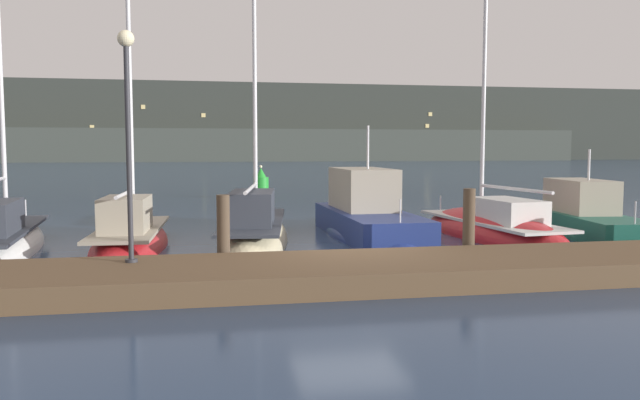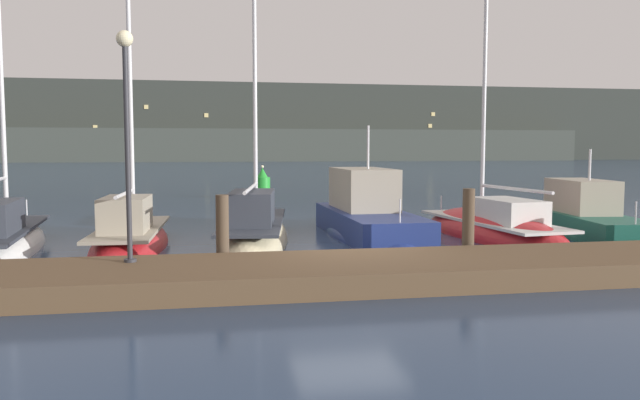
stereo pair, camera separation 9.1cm
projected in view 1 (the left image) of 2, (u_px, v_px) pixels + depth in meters
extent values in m
plane|color=navy|center=(349.00, 266.00, 14.14)|extent=(400.00, 400.00, 0.00)
cube|color=brown|center=(370.00, 271.00, 12.38)|extent=(23.66, 2.80, 0.45)
cylinder|color=#4C3D2D|center=(223.00, 233.00, 13.44)|extent=(0.28, 0.28, 1.66)
cylinder|color=#4C3D2D|center=(469.00, 226.00, 14.46)|extent=(0.28, 0.28, 1.73)
ellipsoid|color=white|center=(3.00, 253.00, 15.90)|extent=(2.36, 7.55, 1.39)
cube|color=#333842|center=(2.00, 230.00, 15.85)|extent=(1.98, 6.34, 0.08)
cylinder|color=silver|center=(26.00, 208.00, 19.11)|extent=(0.04, 0.04, 0.50)
ellipsoid|color=red|center=(131.00, 247.00, 16.79)|extent=(2.06, 6.40, 1.23)
cube|color=#A39984|center=(131.00, 229.00, 16.74)|extent=(1.73, 5.38, 0.08)
cube|color=#A39984|center=(126.00, 214.00, 15.95)|extent=(1.18, 2.07, 0.87)
cylinder|color=silver|center=(129.00, 59.00, 16.86)|extent=(0.12, 0.12, 9.15)
cylinder|color=silver|center=(125.00, 194.00, 15.83)|extent=(0.18, 2.70, 0.09)
cylinder|color=silver|center=(144.00, 209.00, 19.60)|extent=(0.04, 0.04, 0.50)
ellipsoid|color=beige|center=(255.00, 242.00, 17.77)|extent=(2.96, 7.83, 1.47)
cube|color=#333842|center=(255.00, 221.00, 17.72)|extent=(2.48, 6.58, 0.08)
cube|color=#333842|center=(252.00, 207.00, 16.76)|extent=(1.47, 2.58, 0.87)
cylinder|color=silver|center=(255.00, 66.00, 17.95)|extent=(0.12, 0.12, 8.86)
cylinder|color=silver|center=(251.00, 188.00, 16.34)|extent=(0.64, 3.79, 0.09)
cylinder|color=silver|center=(261.00, 202.00, 21.19)|extent=(0.04, 0.04, 0.50)
ellipsoid|color=navy|center=(369.00, 237.00, 18.76)|extent=(2.33, 7.00, 1.22)
cube|color=navy|center=(369.00, 224.00, 18.73)|extent=(2.14, 6.30, 0.78)
cube|color=#A39984|center=(363.00, 189.00, 19.32)|extent=(1.56, 3.09, 1.26)
cube|color=black|center=(352.00, 180.00, 20.67)|extent=(1.34, 0.27, 0.56)
cylinder|color=silver|center=(368.00, 147.00, 18.67)|extent=(0.07, 0.07, 1.30)
cylinder|color=silver|center=(400.00, 211.00, 15.81)|extent=(0.04, 0.04, 0.60)
ellipsoid|color=red|center=(491.00, 237.00, 18.68)|extent=(2.79, 7.30, 1.70)
cube|color=silver|center=(491.00, 220.00, 18.64)|extent=(2.34, 6.13, 0.08)
cube|color=silver|center=(508.00, 211.00, 17.79)|extent=(1.48, 2.39, 0.68)
cylinder|color=silver|center=(485.00, 52.00, 18.76)|extent=(0.12, 0.12, 10.07)
cylinder|color=silver|center=(514.00, 189.00, 17.45)|extent=(0.43, 3.43, 0.09)
cylinder|color=silver|center=(440.00, 203.00, 21.76)|extent=(0.04, 0.04, 0.50)
ellipsoid|color=#195647|center=(588.00, 236.00, 18.89)|extent=(2.62, 6.03, 1.36)
cube|color=#195647|center=(589.00, 225.00, 18.86)|extent=(2.40, 5.43, 0.67)
cube|color=#A39984|center=(581.00, 196.00, 19.37)|extent=(1.61, 2.71, 1.02)
cube|color=black|center=(564.00, 188.00, 20.52)|extent=(1.17, 0.36, 0.46)
cylinder|color=silver|center=(589.00, 165.00, 18.83)|extent=(0.07, 0.07, 0.94)
cylinder|color=silver|center=(635.00, 213.00, 16.37)|extent=(0.04, 0.04, 0.60)
cylinder|color=green|center=(261.00, 197.00, 32.79)|extent=(1.20, 1.20, 0.16)
cylinder|color=green|center=(261.00, 186.00, 32.74)|extent=(0.80, 0.80, 0.97)
cone|color=green|center=(261.00, 172.00, 32.68)|extent=(0.56, 0.56, 0.50)
sphere|color=#F9EAB7|center=(261.00, 167.00, 32.65)|extent=(0.16, 0.16, 0.16)
cylinder|color=#2D2D33|center=(131.00, 261.00, 12.14)|extent=(0.24, 0.24, 0.06)
cylinder|color=#2D2D33|center=(129.00, 154.00, 11.97)|extent=(0.10, 0.10, 4.08)
sphere|color=#F9EAB7|center=(126.00, 38.00, 11.78)|extent=(0.32, 0.32, 0.32)
cube|color=#333833|center=(219.00, 123.00, 131.88)|extent=(240.00, 16.00, 15.79)
cube|color=#3F463F|center=(224.00, 145.00, 122.62)|extent=(144.00, 10.00, 6.29)
cube|color=#F4DB8C|center=(4.00, 133.00, 116.89)|extent=(0.80, 0.10, 0.80)
cube|color=#F4DB8C|center=(423.00, 134.00, 131.93)|extent=(0.80, 0.10, 0.80)
cube|color=#F4DB8C|center=(427.00, 126.00, 131.96)|extent=(0.80, 0.10, 0.80)
cube|color=#F4DB8C|center=(430.00, 114.00, 131.87)|extent=(0.80, 0.10, 0.80)
cube|color=#F4DB8C|center=(203.00, 115.00, 123.31)|extent=(0.80, 0.10, 0.80)
cube|color=#F4DB8C|center=(250.00, 143.00, 125.45)|extent=(0.80, 0.10, 0.80)
cube|color=#F4DB8C|center=(313.00, 144.00, 127.82)|extent=(0.80, 0.10, 0.80)
cube|color=#F4DB8C|center=(143.00, 107.00, 121.09)|extent=(0.80, 0.10, 0.80)
cube|color=#F4DB8C|center=(92.00, 127.00, 119.67)|extent=(0.80, 0.10, 0.80)
cube|color=#F4DB8C|center=(255.00, 141.00, 125.58)|extent=(0.80, 0.10, 0.80)
cube|color=#F4DB8C|center=(315.00, 145.00, 127.90)|extent=(0.80, 0.10, 0.80)
cube|color=#F4DB8C|center=(121.00, 145.00, 120.92)|extent=(0.80, 0.10, 0.80)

